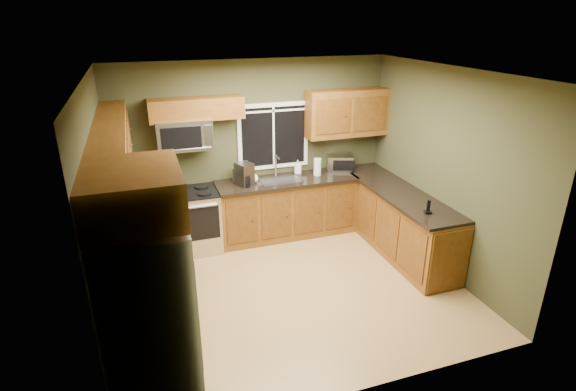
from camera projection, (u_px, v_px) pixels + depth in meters
floor at (293, 288)px, 5.79m from camera, size 4.20×4.20×0.00m
ceiling at (294, 73)px, 4.78m from camera, size 4.20×4.20×0.00m
back_wall at (255, 150)px, 6.86m from camera, size 4.20×0.00×4.20m
front_wall at (366, 266)px, 3.70m from camera, size 4.20×0.00×4.20m
left_wall at (103, 214)px, 4.66m from camera, size 0.00×3.60×3.60m
right_wall at (444, 172)px, 5.91m from camera, size 0.00×3.60×3.60m
window at (273, 136)px, 6.86m from camera, size 1.12×0.03×1.02m
base_cabinets_left at (142, 263)px, 5.50m from camera, size 0.60×2.65×0.90m
countertop_left at (139, 228)px, 5.33m from camera, size 0.65×2.65×0.04m
base_cabinets_back at (287, 208)px, 7.06m from camera, size 2.17×0.60×0.90m
countertop_back at (287, 181)px, 6.86m from camera, size 2.17×0.65×0.04m
base_cabinets_peninsula at (396, 221)px, 6.63m from camera, size 0.60×2.52×0.90m
countertop_peninsula at (397, 191)px, 6.45m from camera, size 0.65×2.50×0.04m
upper_cabinets_left at (114, 153)px, 4.93m from camera, size 0.33×2.65×0.72m
upper_cabinets_back_left at (197, 109)px, 6.19m from camera, size 1.30×0.33×0.30m
upper_cabinets_back_right at (347, 113)px, 6.96m from camera, size 1.30×0.33×0.72m
upper_cabinet_over_fridge at (133, 193)px, 3.37m from camera, size 0.72×0.90×0.38m
refrigerator at (150, 317)px, 3.79m from camera, size 0.74×0.90×1.80m
range at (193, 220)px, 6.59m from camera, size 0.76×0.69×0.94m
microwave at (184, 134)px, 6.24m from camera, size 0.76×0.41×0.42m
sink at (279, 179)px, 6.83m from camera, size 0.60×0.42×0.36m
toaster_oven at (340, 163)px, 7.21m from camera, size 0.48×0.43×0.25m
coffee_maker at (245, 175)px, 6.57m from camera, size 0.28×0.32×0.33m
kettle at (237, 174)px, 6.73m from camera, size 0.19×0.19×0.26m
paper_towel_roll at (317, 167)px, 6.99m from camera, size 0.14×0.14×0.30m
soap_bottle_a at (247, 170)px, 6.83m from camera, size 0.12×0.12×0.28m
soap_bottle_b at (298, 167)px, 7.09m from camera, size 0.11×0.11×0.21m
soap_bottle_c at (253, 177)px, 6.69m from camera, size 0.18×0.18×0.19m
cordless_phone at (428, 209)px, 5.66m from camera, size 0.10×0.10×0.18m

